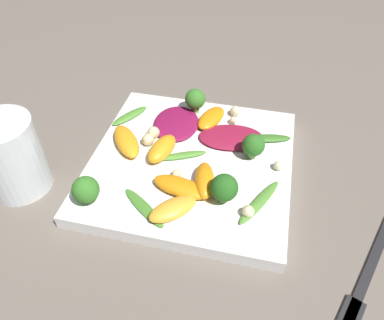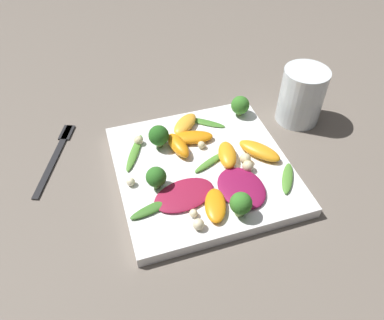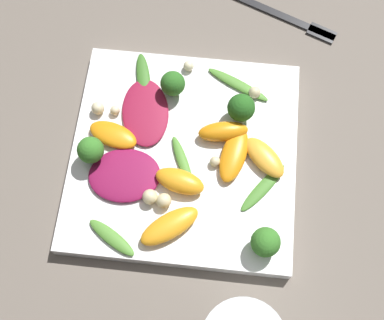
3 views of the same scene
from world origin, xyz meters
The scene contains 27 objects.
ground_plane centered at (0.00, 0.00, 0.00)m, with size 2.40×2.40×0.00m, color #6B6056.
plate centered at (0.00, 0.00, 0.01)m, with size 0.28×0.28×0.02m.
fork centered at (0.13, 0.23, 0.00)m, with size 0.17×0.08×0.01m.
radicchio_leaf_0 centered at (-0.06, 0.05, 0.02)m, with size 0.08×0.11×0.01m.
radicchio_leaf_1 centered at (-0.07, -0.04, 0.02)m, with size 0.10×0.08×0.01m.
orange_segment_0 centered at (0.06, 0.00, 0.03)m, with size 0.05×0.08×0.02m.
orange_segment_1 centered at (-0.09, 0.01, 0.03)m, with size 0.07×0.05×0.01m.
orange_segment_2 centered at (-0.01, -0.10, 0.03)m, with size 0.08×0.07×0.02m.
orange_segment_3 centered at (0.00, -0.04, 0.03)m, with size 0.07×0.04×0.02m.
orange_segment_4 centered at (0.05, 0.03, 0.03)m, with size 0.07×0.04×0.02m.
orange_segment_5 centered at (0.10, 0.00, 0.03)m, with size 0.07×0.07×0.02m.
broccoli_floret_0 centered at (0.07, 0.06, 0.04)m, with size 0.04×0.04×0.04m.
broccoli_floret_1 centered at (-0.11, -0.02, 0.04)m, with size 0.03×0.03×0.04m.
broccoli_floret_2 centered at (-0.02, 0.08, 0.04)m, with size 0.03×0.03×0.04m.
broccoli_floret_3 centered at (0.11, -0.11, 0.04)m, with size 0.03×0.03×0.04m.
arugula_sprig_0 centered at (-0.07, -0.12, 0.02)m, with size 0.07×0.05×0.01m.
arugula_sprig_1 centered at (0.00, -0.01, 0.02)m, with size 0.04×0.07×0.01m.
arugula_sprig_2 centered at (-0.06, 0.10, 0.02)m, with size 0.04×0.08×0.01m.
arugula_sprig_3 centered at (0.10, -0.04, 0.02)m, with size 0.06×0.07×0.00m.
arugula_sprig_4 centered at (0.06, 0.10, 0.02)m, with size 0.09×0.05×0.01m.
macadamia_nut_0 centered at (-0.09, 0.05, 0.03)m, with size 0.01×0.01×0.01m.
macadamia_nut_1 centered at (-0.02, -0.07, 0.03)m, with size 0.02×0.02×0.02m.
macadamia_nut_2 centered at (-0.03, -0.07, 0.03)m, with size 0.02×0.02×0.02m.
macadamia_nut_3 centered at (0.08, 0.09, 0.03)m, with size 0.02×0.02×0.02m.
macadamia_nut_4 centered at (0.04, -0.01, 0.03)m, with size 0.01×0.01×0.01m.
macadamia_nut_5 centered at (-0.01, 0.12, 0.03)m, with size 0.01×0.01×0.01m.
macadamia_nut_6 centered at (-0.12, 0.05, 0.03)m, with size 0.02×0.02×0.02m.
Camera 3 is at (0.04, -0.26, 0.64)m, focal length 50.00 mm.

